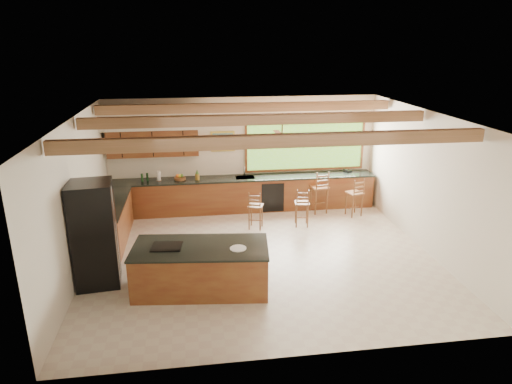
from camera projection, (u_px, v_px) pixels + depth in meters
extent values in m
plane|color=beige|center=(262.00, 257.00, 9.72)|extent=(7.20, 7.20, 0.00)
cube|color=beige|center=(243.00, 153.00, 12.30)|extent=(7.20, 0.04, 3.00)
cube|color=beige|center=(299.00, 264.00, 6.20)|extent=(7.20, 0.04, 3.00)
cube|color=beige|center=(77.00, 199.00, 8.76)|extent=(0.04, 6.50, 3.00)
cube|color=beige|center=(428.00, 183.00, 9.73)|extent=(0.04, 6.50, 3.00)
cube|color=#9D674E|center=(262.00, 116.00, 8.77)|extent=(7.20, 6.50, 0.04)
cube|color=#9F714F|center=(278.00, 141.00, 7.32)|extent=(7.10, 0.15, 0.22)
cube|color=#9F714F|center=(258.00, 119.00, 9.29)|extent=(7.10, 0.15, 0.22)
cube|color=#9F714F|center=(247.00, 107.00, 10.98)|extent=(7.10, 0.15, 0.22)
cube|color=brown|center=(153.00, 143.00, 11.68)|extent=(2.30, 0.35, 0.70)
cube|color=beige|center=(151.00, 120.00, 11.42)|extent=(2.60, 0.50, 0.48)
cylinder|color=#FFEABF|center=(123.00, 130.00, 11.40)|extent=(0.10, 0.10, 0.01)
cylinder|color=#FFEABF|center=(180.00, 128.00, 11.59)|extent=(0.10, 0.10, 0.01)
cube|color=#81BA42|center=(305.00, 145.00, 12.45)|extent=(3.20, 0.04, 1.30)
cube|color=gold|center=(223.00, 141.00, 12.09)|extent=(0.64, 0.03, 0.54)
cube|color=#41755A|center=(223.00, 141.00, 12.07)|extent=(0.54, 0.01, 0.44)
cube|color=brown|center=(245.00, 194.00, 12.32)|extent=(7.00, 0.65, 0.88)
cube|color=black|center=(245.00, 178.00, 12.17)|extent=(7.04, 0.69, 0.04)
cube|color=brown|center=(112.00, 222.00, 10.41)|extent=(0.65, 2.35, 0.88)
cube|color=black|center=(110.00, 204.00, 10.27)|extent=(0.69, 2.39, 0.04)
cube|color=black|center=(273.00, 198.00, 12.11)|extent=(0.60, 0.02, 0.78)
cube|color=silver|center=(245.00, 178.00, 12.17)|extent=(0.50, 0.38, 0.03)
cylinder|color=silver|center=(244.00, 170.00, 12.30)|extent=(0.03, 0.03, 0.30)
cylinder|color=silver|center=(245.00, 166.00, 12.17)|extent=(0.03, 0.20, 0.03)
cylinder|color=silver|center=(159.00, 176.00, 11.83)|extent=(0.10, 0.10, 0.26)
cylinder|color=#173A17|center=(142.00, 178.00, 11.77)|extent=(0.06, 0.06, 0.21)
cylinder|color=#173A17|center=(147.00, 177.00, 11.85)|extent=(0.06, 0.06, 0.20)
cube|color=black|center=(348.00, 171.00, 12.63)|extent=(0.23, 0.20, 0.08)
cube|color=brown|center=(201.00, 269.00, 8.37)|extent=(2.52, 1.38, 0.82)
cube|color=black|center=(200.00, 247.00, 8.24)|extent=(2.57, 1.42, 0.04)
cube|color=black|center=(167.00, 246.00, 8.21)|extent=(0.58, 0.49, 0.02)
cylinder|color=silver|center=(238.00, 248.00, 8.14)|extent=(0.30, 0.30, 0.01)
cube|color=black|center=(94.00, 234.00, 8.39)|extent=(0.85, 0.83, 2.00)
cube|color=silver|center=(116.00, 233.00, 8.44)|extent=(0.03, 0.06, 1.84)
cube|color=brown|center=(256.00, 206.00, 11.05)|extent=(0.44, 0.44, 0.04)
cylinder|color=brown|center=(251.00, 220.00, 11.00)|extent=(0.03, 0.03, 0.56)
cylinder|color=brown|center=(262.00, 219.00, 11.04)|extent=(0.03, 0.03, 0.56)
cylinder|color=brown|center=(249.00, 216.00, 11.26)|extent=(0.03, 0.03, 0.56)
cylinder|color=brown|center=(260.00, 215.00, 11.30)|extent=(0.03, 0.03, 0.56)
cube|color=brown|center=(302.00, 203.00, 11.21)|extent=(0.40, 0.40, 0.04)
cylinder|color=brown|center=(297.00, 217.00, 11.15)|extent=(0.03, 0.03, 0.57)
cylinder|color=brown|center=(309.00, 216.00, 11.19)|extent=(0.03, 0.03, 0.57)
cylinder|color=brown|center=(295.00, 213.00, 11.41)|extent=(0.03, 0.03, 0.57)
cylinder|color=brown|center=(306.00, 212.00, 11.45)|extent=(0.03, 0.03, 0.57)
cube|color=brown|center=(355.00, 193.00, 11.86)|extent=(0.46, 0.46, 0.04)
cylinder|color=brown|center=(350.00, 207.00, 11.80)|extent=(0.04, 0.04, 0.60)
cylinder|color=brown|center=(361.00, 206.00, 11.84)|extent=(0.04, 0.04, 0.60)
cylinder|color=brown|center=(347.00, 203.00, 12.08)|extent=(0.04, 0.04, 0.60)
cylinder|color=brown|center=(357.00, 202.00, 12.11)|extent=(0.04, 0.04, 0.60)
cube|color=brown|center=(319.00, 187.00, 12.06)|extent=(0.48, 0.48, 0.04)
cylinder|color=brown|center=(314.00, 202.00, 12.00)|extent=(0.04, 0.04, 0.68)
cylinder|color=brown|center=(326.00, 202.00, 12.04)|extent=(0.04, 0.04, 0.68)
cylinder|color=brown|center=(311.00, 198.00, 12.31)|extent=(0.04, 0.04, 0.68)
cylinder|color=brown|center=(323.00, 198.00, 12.35)|extent=(0.04, 0.04, 0.68)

